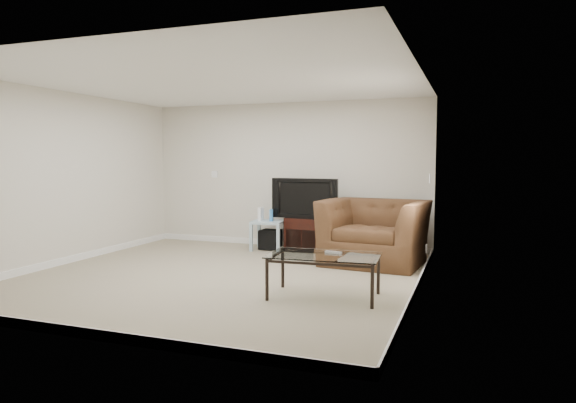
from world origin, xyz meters
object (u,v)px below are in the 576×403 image
(television, at_px, (307,198))
(side_table, at_px, (268,235))
(tv_stand, at_px, (308,234))
(recliner, at_px, (375,221))
(coffee_table, at_px, (324,276))
(subwoofer, at_px, (270,239))

(television, bearing_deg, side_table, -165.65)
(tv_stand, relative_size, television, 0.62)
(recliner, relative_size, coffee_table, 1.18)
(side_table, relative_size, subwoofer, 1.61)
(television, xyz_separation_m, recliner, (1.25, -0.66, -0.26))
(side_table, height_order, subwoofer, side_table)
(side_table, relative_size, recliner, 0.36)
(tv_stand, xyz_separation_m, subwoofer, (-0.62, -0.12, -0.10))
(side_table, xyz_separation_m, coffee_table, (1.71, -2.58, -0.01))
(tv_stand, distance_m, coffee_table, 2.92)
(coffee_table, bearing_deg, side_table, 123.58)
(side_table, height_order, coffee_table, side_table)
(subwoofer, bearing_deg, side_table, -139.67)
(television, relative_size, coffee_table, 0.88)
(tv_stand, distance_m, recliner, 1.47)
(side_table, bearing_deg, recliner, -16.06)
(recliner, distance_m, coffee_table, 2.08)
(coffee_table, bearing_deg, subwoofer, 122.90)
(subwoofer, relative_size, coffee_table, 0.26)
(tv_stand, height_order, television, television)
(side_table, distance_m, subwoofer, 0.08)
(subwoofer, bearing_deg, tv_stand, 10.96)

